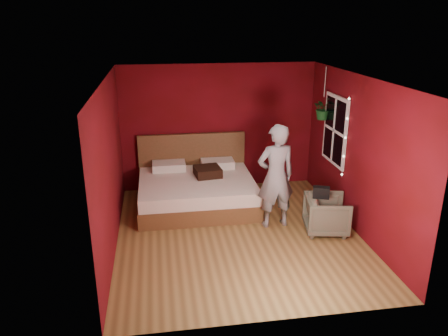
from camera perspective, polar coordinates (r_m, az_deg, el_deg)
floor at (r=7.46m, az=1.83°, el=-8.59°), size 4.50×4.50×0.00m
room_walls at (r=6.84m, az=1.98°, el=3.94°), size 4.04×4.54×2.62m
window at (r=8.29m, az=14.27°, el=4.81°), size 0.05×0.97×1.27m
fairy_lights at (r=7.82m, az=15.57°, el=3.83°), size 0.04×0.04×1.45m
bed at (r=8.49m, az=-3.65°, el=-2.71°), size 2.20×1.87×1.21m
person at (r=7.45m, az=6.77°, el=-1.10°), size 0.71×0.51×1.82m
armchair at (r=7.60m, az=13.26°, el=-5.92°), size 0.81×0.80×0.64m
handbag at (r=7.37m, az=12.57°, el=-3.13°), size 0.30×0.22×0.19m
throw_pillow at (r=8.45m, az=-2.16°, el=-0.47°), size 0.54×0.54×0.17m
hanging_plant at (r=8.57m, az=12.82°, el=7.63°), size 0.46×0.43×0.99m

